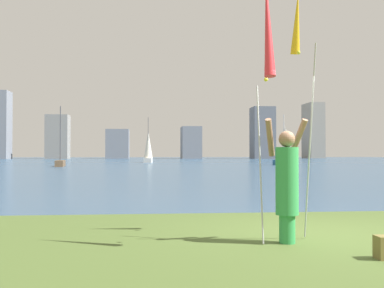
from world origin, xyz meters
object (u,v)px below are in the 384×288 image
Objects in this scene: kite_flag_right at (297,30)px; sailboat_7 at (285,146)px; kite_flag_left at (268,30)px; person at (287,181)px; sailboat_6 at (60,162)px; sailboat_4 at (148,148)px.

sailboat_7 is (11.95, 40.61, -1.41)m from kite_flag_right.
sailboat_7 reaches higher than kite_flag_right.
sailboat_7 is at bearing 73.01° from kite_flag_left.
sailboat_7 is (12.34, 41.28, 1.07)m from person.
sailboat_6 reaches higher than person.
kite_flag_left is 40.60m from sailboat_6.
kite_flag_left is at bearing -75.65° from sailboat_6.
sailboat_7 is (14.37, -12.65, 0.13)m from sailboat_4.
sailboat_4 reaches higher than kite_flag_right.
kite_flag_right is (0.78, 1.05, 0.30)m from kite_flag_left.
sailboat_6 is at bearing -119.12° from sailboat_4.
kite_flag_left is 0.68× the size of sailboat_6.
kite_flag_right reaches higher than kite_flag_left.
person is 53.97m from sailboat_4.
person is at bearing -74.98° from sailboat_6.
person is at bearing -120.49° from kite_flag_right.
sailboat_4 reaches higher than sailboat_7.
kite_flag_right is 53.34m from sailboat_4.
sailboat_6 is at bearing -173.94° from sailboat_7.
sailboat_6 is 1.07× the size of sailboat_7.
sailboat_4 reaches higher than sailboat_6.
kite_flag_left is 54.35m from sailboat_4.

